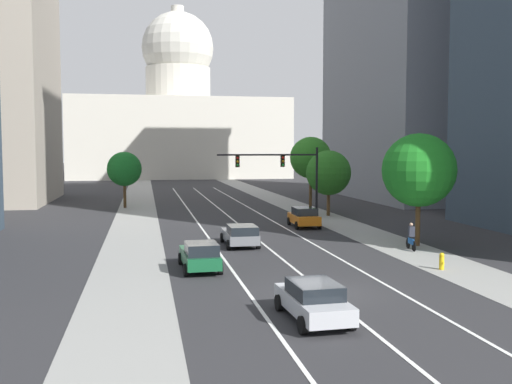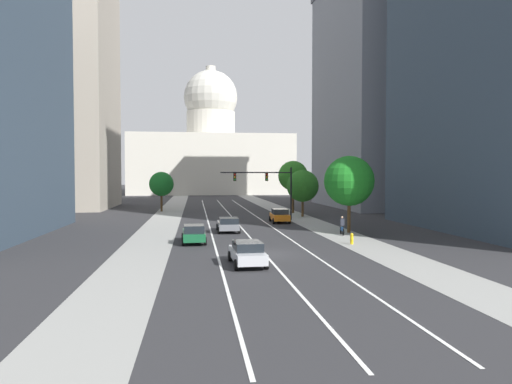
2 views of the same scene
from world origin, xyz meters
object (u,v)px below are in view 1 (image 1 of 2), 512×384
Objects in this scene: street_tree_near_right at (419,170)px; car_green at (200,255)px; street_tree_far_right at (329,173)px; street_tree_near_left at (124,169)px; fire_hydrant at (442,261)px; street_tree_mid_right at (311,158)px; car_gray at (240,235)px; traffic_signal_mast at (285,169)px; car_silver at (313,300)px; car_orange at (304,217)px; cyclist at (411,237)px; capitol_building at (179,123)px.

car_green is at bearing -161.04° from street_tree_near_right.
street_tree_far_right is 22.18m from street_tree_near_left.
car_green is 12.65m from fire_hydrant.
street_tree_mid_right reaches higher than street_tree_far_right.
street_tree_mid_right is at bearing -15.53° from street_tree_near_left.
car_green is at bearing 155.07° from car_gray.
street_tree_mid_right is (19.11, -5.31, 1.23)m from street_tree_near_left.
street_tree_near_right reaches higher than traffic_signal_mast.
fire_hydrant is (9.17, 7.45, -0.31)m from car_silver.
car_orange is at bearing -34.65° from car_green.
cyclist is (10.27, -3.39, 0.08)m from car_gray.
traffic_signal_mast reaches higher than car_orange.
car_orange reaches higher than car_silver.
street_tree_near_left is at bearing 37.15° from cyclist.
capitol_building is 104.44m from car_green.
traffic_signal_mast is 1.45× the size of street_tree_near_left.
street_tree_far_right is (4.42, 7.38, 3.22)m from car_orange.
capitol_building reaches higher than street_tree_near_left.
capitol_building reaches higher than cyclist.
street_tree_mid_right is (1.75, 30.73, 4.92)m from fire_hydrant.
traffic_signal_mast is at bearing 113.38° from street_tree_near_right.
capitol_building is 76.09m from street_tree_mid_right.
capitol_building reaches higher than street_tree_far_right.
capitol_building is 85.91m from traffic_signal_mast.
car_gray reaches higher than car_silver.
street_tree_far_right is at bearing -30.27° from street_tree_near_left.
street_tree_mid_right reaches higher than car_orange.
street_tree_mid_right is at bearing -16.92° from car_orange.
cyclist is at bearing -92.14° from street_tree_far_right.
capitol_building is at bearing 92.71° from traffic_signal_mast.
street_tree_mid_right is (-0.46, 23.45, 0.45)m from street_tree_near_right.
traffic_signal_mast is at bearing 17.58° from car_orange.
car_silver is 11.82m from fire_hydrant.
traffic_signal_mast reaches higher than street_tree_far_right.
capitol_building is at bearing 97.04° from street_tree_mid_right.
street_tree_far_right is at bearing 85.85° from fire_hydrant.
traffic_signal_mast is at bearing 99.67° from fire_hydrant.
street_tree_near_right is at bearing -153.34° from car_orange.
street_tree_far_right is 1.03× the size of street_tree_near_left.
car_green is 1.10× the size of car_orange.
car_green reaches higher than fire_hydrant.
street_tree_far_right is 17.61m from street_tree_near_right.
capitol_building reaches higher than car_green.
cyclist is at bearing -72.59° from traffic_signal_mast.
street_tree_mid_right is at bearing -82.96° from capitol_building.
cyclist reaches higher than fire_hydrant.
car_silver is at bearing -140.90° from fire_hydrant.
street_tree_near_right is (11.39, -1.97, 4.17)m from car_gray.
street_tree_near_left is (-18.45, 30.18, 3.30)m from cyclist.
street_tree_near_left is at bearing 17.08° from car_gray.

